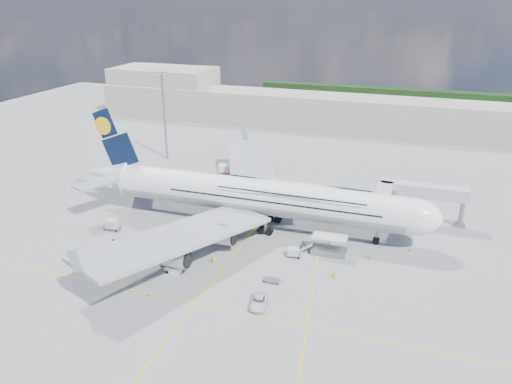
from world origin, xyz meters
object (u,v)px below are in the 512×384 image
(dolly_back, at_px, (112,225))
(crew_loader, at_px, (305,246))
(cone_wing_left_outer, at_px, (234,189))
(cone_tail, at_px, (135,197))
(jet_bridge, at_px, (408,195))
(dolly_nose_near, at_px, (272,280))
(cargo_loader, at_px, (328,248))
(dolly_row_c, at_px, (182,230))
(dolly_row_a, at_px, (119,239))
(catering_truck_inner, at_px, (231,173))
(crew_wing, at_px, (162,240))
(dolly_row_b, at_px, (170,264))
(baggage_tug, at_px, (173,269))
(cone_nose, at_px, (410,250))
(crew_nose, at_px, (371,256))
(crew_van, at_px, (334,274))
(service_van, at_px, (259,302))
(crew_tug, at_px, (214,260))
(cone_wing_right_outer, at_px, (148,294))
(light_mast, at_px, (164,115))
(cone_wing_left_inner, at_px, (222,187))
(cone_wing_right_inner, at_px, (231,249))
(dolly_nose_far, at_px, (293,252))
(catering_truck_outer, at_px, (245,164))
(airliner, at_px, (258,196))

(dolly_back, relative_size, crew_loader, 2.24)
(cone_wing_left_outer, relative_size, cone_tail, 1.00)
(jet_bridge, bearing_deg, dolly_nose_near, -123.12)
(jet_bridge, bearing_deg, dolly_back, -158.80)
(cargo_loader, bearing_deg, dolly_row_c, -176.44)
(cargo_loader, height_order, dolly_row_a, cargo_loader)
(catering_truck_inner, relative_size, crew_wing, 4.25)
(dolly_row_b, height_order, baggage_tug, baggage_tug)
(dolly_back, distance_m, cone_nose, 60.40)
(dolly_row_b, distance_m, dolly_nose_near, 19.11)
(crew_nose, bearing_deg, baggage_tug, 156.20)
(crew_van, bearing_deg, baggage_tug, 50.60)
(dolly_row_b, bearing_deg, baggage_tug, -49.39)
(service_van, bearing_deg, dolly_nose_near, 82.80)
(dolly_row_a, xyz_separation_m, crew_tug, (21.61, -2.41, 0.52))
(dolly_row_b, height_order, cone_wing_right_outer, cone_wing_right_outer)
(light_mast, distance_m, dolly_row_b, 65.00)
(cone_nose, relative_size, cone_tail, 0.98)
(service_van, bearing_deg, cone_wing_left_inner, 110.24)
(dolly_back, relative_size, cone_wing_left_outer, 5.60)
(dolly_row_b, xyz_separation_m, dolly_back, (-18.49, 9.47, 0.75))
(dolly_back, height_order, cone_wing_right_inner, dolly_back)
(cone_wing_left_inner, xyz_separation_m, cone_tail, (-17.15, -13.58, 0.07))
(dolly_nose_far, bearing_deg, service_van, -101.33)
(dolly_row_c, height_order, cone_wing_left_outer, dolly_row_c)
(dolly_row_a, xyz_separation_m, catering_truck_outer, (9.82, 47.07, 1.79))
(airliner, relative_size, dolly_nose_far, 26.59)
(jet_bridge, xyz_separation_m, crew_nose, (-5.04, -17.94, -6.08))
(dolly_back, distance_m, crew_nose, 52.97)
(airliner, distance_m, crew_wing, 21.51)
(dolly_row_b, distance_m, catering_truck_inner, 44.88)
(cone_wing_right_outer, bearing_deg, dolly_row_c, 101.84)
(crew_van, relative_size, cone_wing_left_inner, 3.62)
(jet_bridge, bearing_deg, cone_wing_right_inner, -143.42)
(catering_truck_inner, height_order, crew_tug, catering_truck_inner)
(service_van, height_order, crew_wing, crew_wing)
(dolly_row_b, height_order, crew_nose, crew_nose)
(dolly_row_b, xyz_separation_m, cone_nose, (41.01, 19.84, -0.09))
(dolly_row_c, height_order, crew_nose, dolly_row_c)
(jet_bridge, height_order, service_van, jet_bridge)
(crew_van, height_order, cone_wing_left_inner, crew_van)
(dolly_row_a, relative_size, baggage_tug, 1.05)
(catering_truck_inner, height_order, cone_wing_right_inner, catering_truck_inner)
(dolly_nose_near, bearing_deg, cone_nose, 42.76)
(crew_nose, bearing_deg, cone_wing_right_outer, 165.49)
(dolly_back, bearing_deg, dolly_nose_far, -3.97)
(crew_van, bearing_deg, cone_wing_right_outer, 63.79)
(light_mast, relative_size, cone_wing_left_inner, 52.80)
(light_mast, distance_m, dolly_row_c, 53.03)
(dolly_row_a, height_order, cone_wing_right_outer, cone_wing_right_outer)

